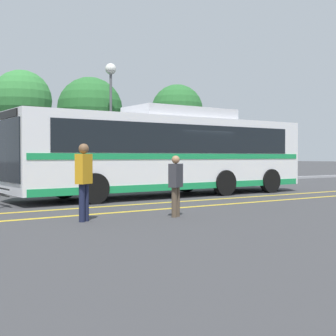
% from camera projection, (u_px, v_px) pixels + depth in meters
% --- Properties ---
extents(ground_plane, '(220.00, 220.00, 0.00)m').
position_uv_depth(ground_plane, '(191.00, 195.00, 18.67)').
color(ground_plane, '#38383A').
extents(lane_strip_0, '(32.22, 0.20, 0.01)m').
position_uv_depth(lane_strip_0, '(203.00, 200.00, 16.40)').
color(lane_strip_0, gold).
rests_on(lane_strip_0, ground_plane).
extents(lane_strip_1, '(32.22, 0.20, 0.01)m').
position_uv_depth(lane_strip_1, '(233.00, 204.00, 15.12)').
color(lane_strip_1, gold).
rests_on(lane_strip_1, ground_plane).
extents(curb_strip, '(40.22, 0.36, 0.15)m').
position_uv_depth(curb_strip, '(96.00, 185.00, 23.64)').
color(curb_strip, '#99999E').
rests_on(curb_strip, ground_plane).
extents(transit_bus, '(12.58, 2.94, 3.43)m').
position_uv_depth(transit_bus, '(168.00, 151.00, 18.19)').
color(transit_bus, silver).
rests_on(transit_bus, ground_plane).
extents(parked_car_1, '(4.22, 1.96, 1.31)m').
position_uv_depth(parked_car_1, '(3.00, 177.00, 19.55)').
color(parked_car_1, '#335B33').
rests_on(parked_car_1, ground_plane).
extents(pedestrian_0, '(0.47, 0.40, 1.56)m').
position_uv_depth(pedestrian_0, '(176.00, 182.00, 11.83)').
color(pedestrian_0, brown).
rests_on(pedestrian_0, ground_plane).
extents(pedestrian_1, '(0.47, 0.41, 1.84)m').
position_uv_depth(pedestrian_1, '(84.00, 177.00, 10.97)').
color(pedestrian_1, '#191E38').
rests_on(pedestrian_1, ground_plane).
extents(street_lamp, '(0.60, 0.60, 6.52)m').
position_uv_depth(street_lamp, '(111.00, 91.00, 25.08)').
color(street_lamp, '#59595E').
rests_on(street_lamp, ground_plane).
extents(tree_0, '(3.11, 3.11, 6.00)m').
position_uv_depth(tree_0, '(21.00, 101.00, 24.21)').
color(tree_0, '#513823').
rests_on(tree_0, ground_plane).
extents(tree_1, '(3.82, 3.82, 6.19)m').
position_uv_depth(tree_1, '(90.00, 110.00, 27.52)').
color(tree_1, '#513823').
rests_on(tree_1, ground_plane).
extents(tree_3, '(3.24, 3.24, 6.05)m').
position_uv_depth(tree_3, '(177.00, 111.00, 29.36)').
color(tree_3, '#513823').
rests_on(tree_3, ground_plane).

